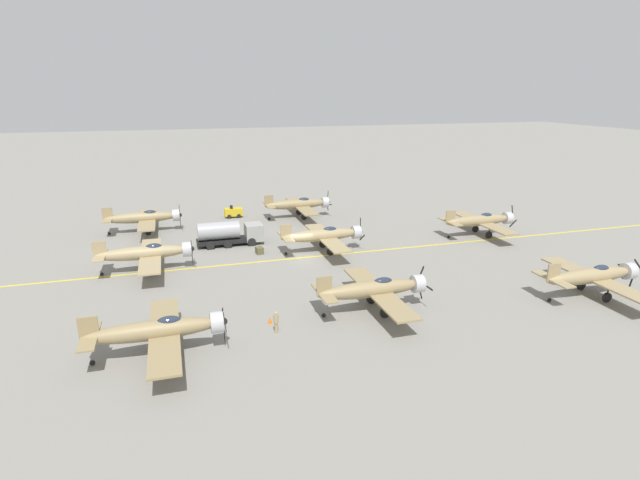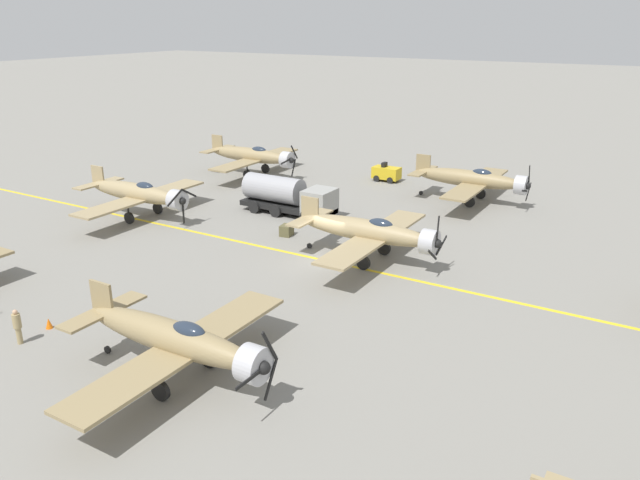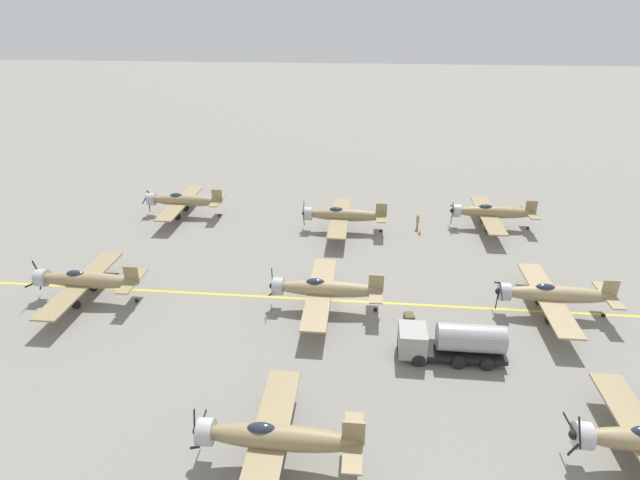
# 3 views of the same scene
# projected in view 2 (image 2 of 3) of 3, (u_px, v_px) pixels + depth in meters

# --- Properties ---
(ground_plane) EXTENTS (400.00, 400.00, 0.00)m
(ground_plane) POSITION_uv_depth(u_px,v_px,m) (321.00, 260.00, 40.65)
(ground_plane) COLOR gray
(taxiway_stripe) EXTENTS (0.30, 160.00, 0.01)m
(taxiway_stripe) POSITION_uv_depth(u_px,v_px,m) (321.00, 260.00, 40.65)
(taxiway_stripe) COLOR yellow
(taxiway_stripe) RESTS_ON ground
(airplane_near_center) EXTENTS (12.00, 9.98, 3.65)m
(airplane_near_center) POSITION_uv_depth(u_px,v_px,m) (139.00, 193.00, 48.45)
(airplane_near_center) COLOR tan
(airplane_near_center) RESTS_ON ground
(airplane_mid_right) EXTENTS (12.00, 9.98, 3.65)m
(airplane_mid_right) POSITION_uv_depth(u_px,v_px,m) (177.00, 339.00, 26.45)
(airplane_mid_right) COLOR #947F57
(airplane_mid_right) RESTS_ON ground
(airplane_mid_center) EXTENTS (12.00, 9.98, 3.80)m
(airplane_mid_center) POSITION_uv_depth(u_px,v_px,m) (370.00, 232.00, 39.77)
(airplane_mid_center) COLOR #9F8A61
(airplane_mid_center) RESTS_ON ground
(airplane_mid_left) EXTENTS (12.00, 9.98, 3.75)m
(airplane_mid_left) POSITION_uv_depth(u_px,v_px,m) (473.00, 179.00, 52.60)
(airplane_mid_left) COLOR #937E56
(airplane_mid_left) RESTS_ON ground
(airplane_near_left) EXTENTS (12.00, 9.98, 3.65)m
(airplane_near_left) POSITION_uv_depth(u_px,v_px,m) (253.00, 156.00, 61.60)
(airplane_near_left) COLOR #97835A
(airplane_near_left) RESTS_ON ground
(fuel_tanker) EXTENTS (2.68, 8.00, 2.98)m
(fuel_tanker) POSITION_uv_depth(u_px,v_px,m) (288.00, 196.00, 49.60)
(fuel_tanker) COLOR black
(fuel_tanker) RESTS_ON ground
(tow_tractor) EXTENTS (1.57, 2.60, 1.79)m
(tow_tractor) POSITION_uv_depth(u_px,v_px,m) (386.00, 173.00, 59.96)
(tow_tractor) COLOR gold
(tow_tractor) RESTS_ON ground
(ground_crew_walking) EXTENTS (0.39, 0.39, 1.80)m
(ground_crew_walking) POSITION_uv_depth(u_px,v_px,m) (17.00, 325.00, 29.88)
(ground_crew_walking) COLOR tan
(ground_crew_walking) RESTS_ON ground
(supply_crate_by_tanker) EXTENTS (1.05, 0.92, 0.78)m
(supply_crate_by_tanker) POSITION_uv_depth(u_px,v_px,m) (287.00, 230.00, 45.02)
(supply_crate_by_tanker) COLOR brown
(supply_crate_by_tanker) RESTS_ON ground
(traffic_cone) EXTENTS (0.36, 0.36, 0.55)m
(traffic_cone) POSITION_uv_depth(u_px,v_px,m) (49.00, 323.00, 31.60)
(traffic_cone) COLOR orange
(traffic_cone) RESTS_ON ground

